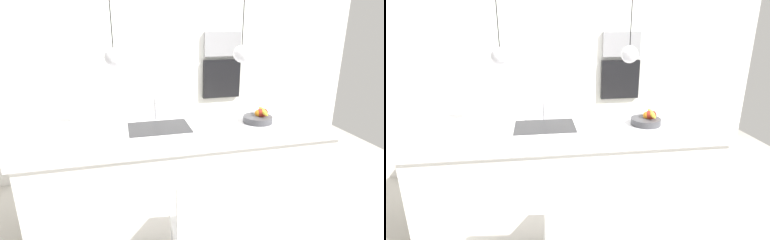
# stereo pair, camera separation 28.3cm
# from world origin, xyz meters

# --- Properties ---
(floor) EXTENTS (6.60, 6.60, 0.00)m
(floor) POSITION_xyz_m (0.00, 0.00, 0.00)
(floor) COLOR #BCB7AD
(floor) RESTS_ON ground
(back_wall) EXTENTS (6.00, 0.10, 2.60)m
(back_wall) POSITION_xyz_m (0.00, 1.65, 1.30)
(back_wall) COLOR white
(back_wall) RESTS_ON ground
(kitchen_island) EXTENTS (2.73, 1.04, 0.93)m
(kitchen_island) POSITION_xyz_m (0.00, 0.00, 0.47)
(kitchen_island) COLOR white
(kitchen_island) RESTS_ON ground
(sink_basin) EXTENTS (0.56, 0.40, 0.02)m
(sink_basin) POSITION_xyz_m (-0.21, 0.00, 0.93)
(sink_basin) COLOR #2D2D30
(sink_basin) RESTS_ON kitchen_island
(faucet) EXTENTS (0.02, 0.17, 0.22)m
(faucet) POSITION_xyz_m (-0.21, 0.21, 1.07)
(faucet) COLOR silver
(faucet) RESTS_ON kitchen_island
(fruit_bowl) EXTENTS (0.28, 0.28, 0.15)m
(fruit_bowl) POSITION_xyz_m (0.75, -0.07, 0.98)
(fruit_bowl) COLOR #4C4C51
(fruit_bowl) RESTS_ON kitchen_island
(microwave) EXTENTS (0.54, 0.08, 0.34)m
(microwave) POSITION_xyz_m (0.94, 1.58, 1.55)
(microwave) COLOR #9E9EA3
(microwave) RESTS_ON back_wall
(oven) EXTENTS (0.56, 0.08, 0.56)m
(oven) POSITION_xyz_m (0.94, 1.58, 1.05)
(oven) COLOR black
(oven) RESTS_ON back_wall
(chair_near) EXTENTS (0.48, 0.47, 0.91)m
(chair_near) POSITION_xyz_m (-0.03, -0.91, 0.52)
(chair_near) COLOR silver
(chair_near) RESTS_ON ground
(pendant_light_left) EXTENTS (0.16, 0.16, 0.76)m
(pendant_light_left) POSITION_xyz_m (-0.57, 0.00, 1.58)
(pendant_light_left) COLOR silver
(pendant_light_right) EXTENTS (0.16, 0.16, 0.76)m
(pendant_light_right) POSITION_xyz_m (0.57, 0.00, 1.58)
(pendant_light_right) COLOR silver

